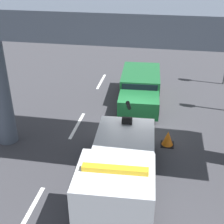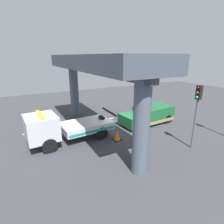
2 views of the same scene
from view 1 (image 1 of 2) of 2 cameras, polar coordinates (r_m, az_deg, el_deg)
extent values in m
cube|color=#38383D|center=(15.26, 3.90, -3.63)|extent=(60.00, 40.00, 0.10)
cube|color=silver|center=(20.95, -2.02, 5.72)|extent=(2.60, 0.16, 0.01)
cube|color=silver|center=(15.73, -6.51, -2.49)|extent=(2.60, 0.16, 0.01)
cube|color=silver|center=(11.32, -15.23, -17.78)|extent=(2.60, 0.16, 0.01)
cube|color=silver|center=(12.43, 2.27, -6.37)|extent=(3.96, 2.60, 0.55)
cube|color=silver|center=(9.49, 0.54, -14.91)|extent=(2.17, 2.41, 1.65)
cube|color=black|center=(8.79, 0.08, -15.89)|extent=(0.18, 2.21, 0.66)
cube|color=teal|center=(12.46, 7.83, -7.00)|extent=(3.64, 0.22, 0.20)
cylinder|color=black|center=(13.94, 3.11, 1.19)|extent=(1.42, 0.26, 1.07)
cylinder|color=black|center=(13.39, 2.82, -1.64)|extent=(0.38, 0.47, 0.36)
cube|color=yellow|center=(8.90, 0.56, -10.64)|extent=(0.34, 1.93, 0.16)
cylinder|color=black|center=(10.29, 6.72, -18.53)|extent=(1.02, 0.37, 1.00)
cylinder|color=black|center=(10.44, -5.32, -17.56)|extent=(1.02, 0.37, 1.00)
cylinder|color=black|center=(13.28, 7.03, -6.29)|extent=(1.02, 0.37, 1.00)
cylinder|color=black|center=(13.40, -1.93, -5.72)|extent=(1.02, 0.37, 1.00)
cube|color=#195B2D|center=(18.49, 5.36, 5.51)|extent=(3.57, 2.38, 1.35)
cube|color=#195B2D|center=(16.21, 4.97, 1.39)|extent=(1.84, 2.20, 0.95)
cube|color=black|center=(16.76, 5.17, 4.19)|extent=(0.16, 1.94, 0.59)
cube|color=#9E8451|center=(18.68, 5.29, 4.11)|extent=(3.59, 2.40, 0.28)
cylinder|color=black|center=(16.48, 8.28, 0.54)|extent=(0.85, 0.32, 0.84)
cylinder|color=black|center=(16.52, 1.62, 0.92)|extent=(0.85, 0.32, 0.84)
cylinder|color=black|center=(19.56, 8.22, 5.09)|extent=(0.85, 0.32, 0.84)
cylinder|color=black|center=(19.59, 2.59, 5.40)|extent=(0.85, 0.32, 0.84)
cube|color=#414956|center=(11.36, 3.73, 16.87)|extent=(3.60, 13.34, 1.01)
cube|color=#353C47|center=(11.51, 3.63, 13.51)|extent=(0.50, 12.94, 0.36)
cone|color=orange|center=(14.19, 10.35, -4.83)|extent=(0.54, 0.54, 0.71)
cube|color=black|center=(14.37, 10.24, -5.97)|extent=(0.60, 0.60, 0.03)
camera|label=2|loc=(12.69, 71.79, 0.47)|focal=28.77mm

